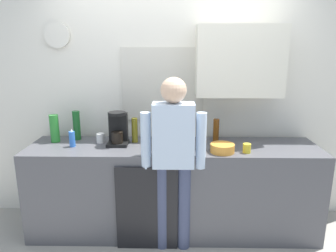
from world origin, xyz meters
name	(u,v)px	position (x,y,z in m)	size (l,w,h in m)	color
ground_plane	(173,246)	(0.00, 0.00, 0.00)	(8.00, 8.00, 0.00)	#9E998E
kitchen_counter	(173,188)	(0.00, 0.30, 0.45)	(2.82, 0.64, 0.90)	#4C4C51
dishwasher_panel	(147,209)	(-0.24, -0.03, 0.41)	(0.56, 0.02, 0.81)	black
back_wall_assembly	(181,93)	(0.08, 0.70, 1.36)	(4.42, 0.42, 2.60)	silver
coffee_maker	(118,130)	(-0.54, 0.35, 1.05)	(0.20, 0.20, 0.33)	black
bottle_amber_beer	(216,130)	(0.43, 0.47, 1.02)	(0.06, 0.06, 0.23)	brown
bottle_red_vinegar	(161,142)	(-0.11, 0.09, 1.01)	(0.06, 0.06, 0.22)	maroon
bottle_clear_soda	(55,128)	(-1.20, 0.42, 1.04)	(0.09, 0.09, 0.28)	#2D8C33
bottle_green_wine	(77,125)	(-1.00, 0.50, 1.05)	(0.07, 0.07, 0.30)	#195923
bottle_olive_oil	(135,130)	(-0.39, 0.42, 1.03)	(0.06, 0.06, 0.25)	olive
cup_yellow_cup	(247,148)	(0.67, 0.12, 0.95)	(0.07, 0.07, 0.09)	yellow
cup_white_mug	(101,138)	(-0.73, 0.39, 0.95)	(0.08, 0.08, 0.10)	white
mixing_bowl	(223,148)	(0.45, 0.12, 0.94)	(0.22, 0.22, 0.08)	orange
potted_plant	(184,135)	(0.10, 0.25, 1.04)	(0.15, 0.15, 0.23)	#9E5638
dish_soap	(72,139)	(-0.97, 0.26, 0.98)	(0.06, 0.06, 0.18)	blue
person_at_sink	(174,152)	(0.00, 0.00, 0.95)	(0.57, 0.22, 1.60)	#3F4766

